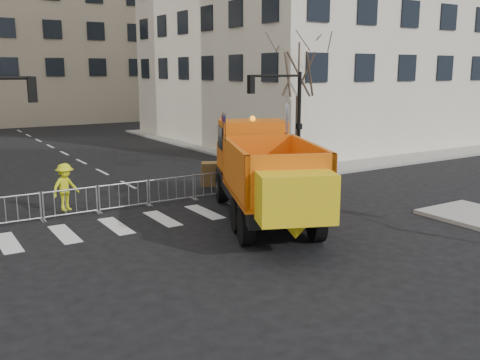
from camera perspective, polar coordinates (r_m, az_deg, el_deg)
ground at (r=16.23m, az=3.34°, el=-8.03°), size 120.00×120.00×0.00m
sidewalk_back at (r=23.37m, az=-8.84°, el=-1.84°), size 64.00×5.00×0.15m
traffic_light_right at (r=28.14m, az=6.31°, el=5.91°), size 0.18×0.18×5.40m
crowd_barriers at (r=22.17m, az=-9.72°, el=-1.34°), size 12.60×0.60×1.10m
street_tree at (r=29.27m, az=6.21°, el=8.19°), size 3.00×3.00×7.50m
plow_truck at (r=19.40m, az=2.65°, el=0.96°), size 6.84×11.13×4.22m
cop_a at (r=23.34m, az=-0.16°, el=0.46°), size 0.81×0.80×1.88m
cop_b at (r=24.59m, az=4.36°, el=1.19°), size 1.07×0.87×2.05m
cop_c at (r=23.97m, az=2.17°, el=0.58°), size 1.07×0.97×1.75m
worker at (r=21.53m, az=-18.13°, el=-0.73°), size 1.36×1.12×1.84m
newspaper_box at (r=27.63m, az=2.55°, el=1.68°), size 0.55×0.52×1.10m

